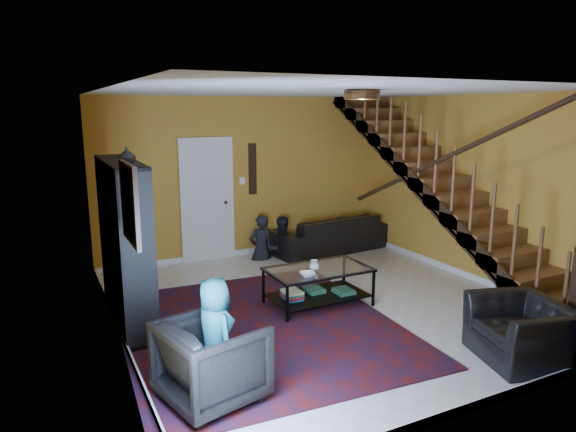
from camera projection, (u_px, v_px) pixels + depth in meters
name	position (u px, v px, depth m)	size (l,w,h in m)	color
floor	(322.00, 305.00, 6.91)	(5.50, 5.50, 0.00)	beige
room	(197.00, 286.00, 7.49)	(5.50, 5.50, 5.50)	#B57028
staircase	(448.00, 191.00, 7.55)	(0.95, 5.02, 3.18)	brown
bookshelf	(126.00, 246.00, 6.19)	(0.35, 1.80, 2.00)	black
door	(207.00, 202.00, 8.78)	(0.82, 0.05, 2.05)	silver
framed_picture	(129.00, 203.00, 4.64)	(0.04, 0.74, 0.74)	maroon
wall_hanging	(252.00, 169.00, 9.05)	(0.14, 0.03, 0.90)	black
ceiling_fixture	(362.00, 95.00, 5.65)	(0.40, 0.40, 0.10)	#3F2814
rug	(260.00, 327.00, 6.18)	(3.15, 3.60, 0.02)	#440D0C
sofa	(330.00, 233.00, 9.52)	(2.23, 0.87, 0.65)	black
armchair_left	(212.00, 361.00, 4.58)	(0.81, 0.84, 0.76)	black
armchair_right	(522.00, 331.00, 5.36)	(0.96, 0.84, 0.63)	black
person_adult_a	(261.00, 250.00, 8.99)	(0.45, 0.30, 1.24)	black
person_adult_b	(281.00, 249.00, 9.17)	(0.57, 0.45, 1.18)	black
person_child	(215.00, 334.00, 4.76)	(0.53, 0.34, 1.08)	#18575E
coffee_table	(318.00, 283.00, 6.86)	(1.35, 0.79, 0.51)	black
cup_a	(314.00, 267.00, 6.71)	(0.12, 0.12, 0.10)	#999999
cup_b	(314.00, 263.00, 6.88)	(0.10, 0.10, 0.09)	#999999
bowl	(307.00, 274.00, 6.49)	(0.20, 0.20, 0.05)	#999999
vase	(127.00, 156.00, 5.52)	(0.18, 0.18, 0.19)	#999999
popcorn_bucket	(184.00, 355.00, 5.30)	(0.13, 0.13, 0.15)	red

